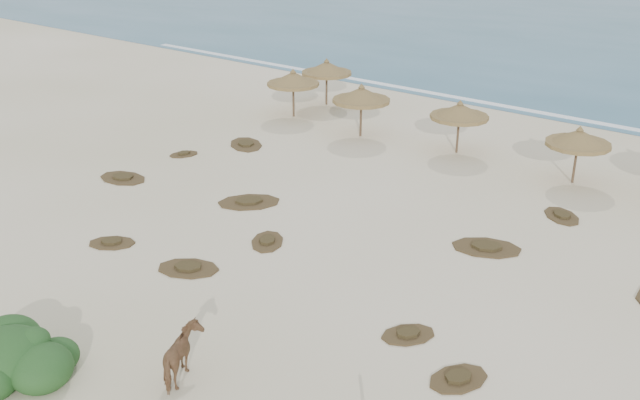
# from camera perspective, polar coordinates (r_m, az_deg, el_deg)

# --- Properties ---
(ground) EXTENTS (160.00, 160.00, 0.00)m
(ground) POSITION_cam_1_polar(r_m,az_deg,el_deg) (22.97, -5.97, -7.71)
(ground) COLOR #F6E3CA
(ground) RESTS_ON ground
(foam_line) EXTENTS (70.00, 0.60, 0.01)m
(foam_line) POSITION_cam_1_polar(r_m,az_deg,el_deg) (43.88, 18.50, 6.39)
(foam_line) COLOR white
(foam_line) RESTS_ON ground
(palapa_0) EXTENTS (3.71, 3.71, 2.85)m
(palapa_0) POSITION_cam_1_polar(r_m,az_deg,el_deg) (43.56, 0.53, 10.46)
(palapa_0) COLOR brown
(palapa_0) RESTS_ON ground
(palapa_1) EXTENTS (3.14, 3.14, 2.80)m
(palapa_1) POSITION_cam_1_polar(r_m,az_deg,el_deg) (41.08, -2.16, 9.61)
(palapa_1) COLOR brown
(palapa_1) RESTS_ON ground
(palapa_2) EXTENTS (3.95, 3.95, 2.84)m
(palapa_2) POSITION_cam_1_polar(r_m,az_deg,el_deg) (37.51, 3.33, 8.34)
(palapa_2) COLOR brown
(palapa_2) RESTS_ON ground
(palapa_3) EXTENTS (3.36, 3.36, 2.69)m
(palapa_3) POSITION_cam_1_polar(r_m,az_deg,el_deg) (35.58, 11.11, 6.93)
(palapa_3) COLOR brown
(palapa_3) RESTS_ON ground
(palapa_4) EXTENTS (3.07, 3.07, 2.64)m
(palapa_4) POSITION_cam_1_polar(r_m,az_deg,el_deg) (33.02, 19.99, 4.63)
(palapa_4) COLOR brown
(palapa_4) RESTS_ON ground
(horse) EXTENTS (1.53, 1.86, 1.43)m
(horse) POSITION_cam_1_polar(r_m,az_deg,el_deg) (19.26, -10.95, -12.20)
(horse) COLOR #976645
(horse) RESTS_ON ground
(bush) EXTENTS (3.45, 3.04, 1.54)m
(bush) POSITION_cam_1_polar(r_m,az_deg,el_deg) (20.87, -23.34, -11.55)
(bush) COLOR #285B27
(bush) RESTS_ON ground
(scrub_0) EXTENTS (2.54, 1.83, 0.16)m
(scrub_0) POSITION_cam_1_polar(r_m,az_deg,el_deg) (33.35, -15.50, 1.73)
(scrub_0) COLOR brown
(scrub_0) RESTS_ON ground
(scrub_1) EXTENTS (3.02, 3.05, 0.16)m
(scrub_1) POSITION_cam_1_polar(r_m,az_deg,el_deg) (29.74, -5.70, -0.13)
(scrub_1) COLOR brown
(scrub_1) RESTS_ON ground
(scrub_2) EXTENTS (2.00, 2.16, 0.16)m
(scrub_2) POSITION_cam_1_polar(r_m,az_deg,el_deg) (26.30, -4.24, -3.31)
(scrub_2) COLOR brown
(scrub_2) RESTS_ON ground
(scrub_3) EXTENTS (2.97, 2.57, 0.16)m
(scrub_3) POSITION_cam_1_polar(r_m,az_deg,el_deg) (26.49, 13.17, -3.70)
(scrub_3) COLOR brown
(scrub_3) RESTS_ON ground
(scrub_4) EXTENTS (1.80, 1.96, 0.16)m
(scrub_4) POSITION_cam_1_polar(r_m,az_deg,el_deg) (21.13, 7.07, -10.61)
(scrub_4) COLOR brown
(scrub_4) RESTS_ON ground
(scrub_6) EXTENTS (2.90, 2.66, 0.16)m
(scrub_6) POSITION_cam_1_polar(r_m,az_deg,el_deg) (36.80, -5.95, 4.46)
(scrub_6) COLOR brown
(scrub_6) RESTS_ON ground
(scrub_7) EXTENTS (2.19, 2.16, 0.16)m
(scrub_7) POSITION_cam_1_polar(r_m,az_deg,el_deg) (29.88, 18.78, -1.20)
(scrub_7) COLOR brown
(scrub_7) RESTS_ON ground
(scrub_8) EXTENTS (1.43, 1.68, 0.16)m
(scrub_8) POSITION_cam_1_polar(r_m,az_deg,el_deg) (35.81, -10.84, 3.64)
(scrub_8) COLOR brown
(scrub_8) RESTS_ON ground
(scrub_9) EXTENTS (2.58, 2.25, 0.16)m
(scrub_9) POSITION_cam_1_polar(r_m,az_deg,el_deg) (24.82, -10.50, -5.37)
(scrub_9) COLOR brown
(scrub_9) RESTS_ON ground
(scrub_11) EXTENTS (2.06, 1.91, 0.16)m
(scrub_11) POSITION_cam_1_polar(r_m,az_deg,el_deg) (27.22, -16.32, -3.29)
(scrub_11) COLOR brown
(scrub_11) RESTS_ON ground
(scrub_12) EXTENTS (1.73, 2.05, 0.16)m
(scrub_12) POSITION_cam_1_polar(r_m,az_deg,el_deg) (19.64, 11.00, -13.83)
(scrub_12) COLOR brown
(scrub_12) RESTS_ON ground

